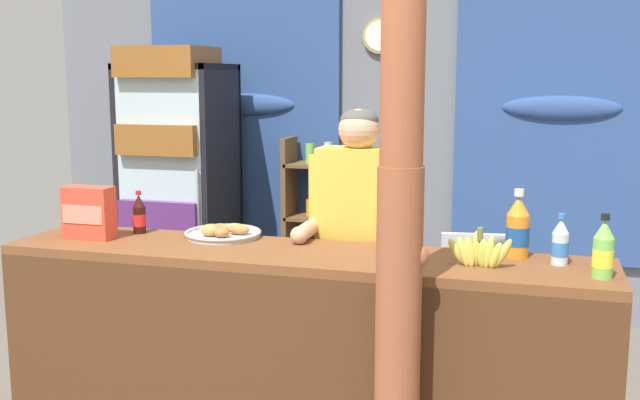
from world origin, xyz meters
TOP-DOWN VIEW (x-y plane):
  - ground_plane at (0.00, 1.07)m, footprint 6.98×6.98m
  - back_wall_curtained at (0.01, 2.73)m, footprint 5.10×0.22m
  - stall_counter at (0.08, 0.37)m, footprint 2.60×0.51m
  - timber_post at (0.59, 0.10)m, footprint 0.19×0.17m
  - drink_fridge at (-1.32, 2.13)m, footprint 0.68×0.66m
  - bottle_shelf_rack at (-0.40, 2.46)m, footprint 0.48×0.28m
  - plastic_lawn_chair at (0.78, 1.51)m, footprint 0.50×0.50m
  - shopkeeper at (0.25, 0.88)m, footprint 0.49×0.42m
  - soda_bottle_orange_soda at (0.98, 0.63)m, footprint 0.10×0.10m
  - soda_bottle_lime_soda at (1.29, 0.39)m, footprint 0.08×0.08m
  - soda_bottle_cola at (-0.75, 0.62)m, footprint 0.06×0.06m
  - soda_bottle_water at (1.15, 0.55)m, footprint 0.07×0.07m
  - snack_box_crackers at (-0.92, 0.45)m, footprint 0.23×0.11m
  - pastry_tray at (-0.34, 0.65)m, footprint 0.36×0.36m
  - banana_bunch at (0.85, 0.43)m, footprint 0.27×0.06m

SIDE VIEW (x-z plane):
  - ground_plane at x=0.00m, z-range 0.00..0.00m
  - plastic_lawn_chair at x=0.78m, z-range 0.06..0.92m
  - stall_counter at x=0.08m, z-range 0.10..1.03m
  - bottle_shelf_rack at x=-0.40m, z-range 0.03..1.27m
  - pastry_tray at x=-0.34m, z-range 0.92..0.99m
  - shopkeeper at x=0.25m, z-range 0.19..1.71m
  - banana_bunch at x=0.85m, z-range 0.91..1.07m
  - soda_bottle_cola at x=-0.75m, z-range 0.91..1.12m
  - soda_bottle_water at x=1.15m, z-range 0.91..1.12m
  - drink_fridge at x=-1.32m, z-range 0.09..1.95m
  - soda_bottle_lime_soda at x=1.29m, z-range 0.91..1.15m
  - soda_bottle_orange_soda at x=0.98m, z-range 0.91..1.19m
  - snack_box_crackers at x=-0.92m, z-range 0.93..1.17m
  - timber_post at x=0.59m, z-range -0.06..2.66m
  - back_wall_curtained at x=0.01m, z-range 0.03..2.76m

